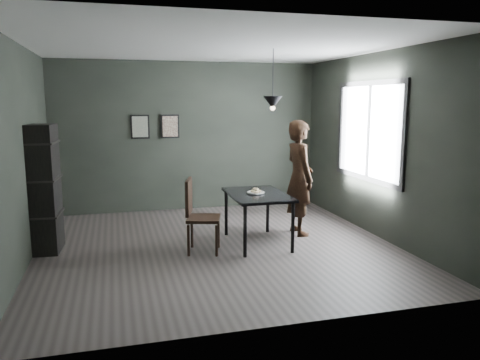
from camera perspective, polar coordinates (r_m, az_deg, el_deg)
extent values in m
plane|color=#332E2C|center=(6.81, -2.76, -8.10)|extent=(5.00, 5.00, 0.00)
cube|color=black|center=(8.97, -6.29, 5.28)|extent=(5.00, 0.10, 2.80)
cube|color=silver|center=(6.52, -2.97, 16.02)|extent=(5.00, 5.00, 0.02)
cube|color=white|center=(7.61, 15.46, 5.73)|extent=(0.02, 1.80, 1.40)
cube|color=black|center=(7.60, 15.39, 5.73)|extent=(0.04, 1.96, 1.56)
cube|color=black|center=(6.77, 2.15, -1.81)|extent=(0.80, 1.20, 0.04)
cylinder|color=black|center=(6.27, 0.62, -6.29)|extent=(0.05, 0.05, 0.71)
cylinder|color=black|center=(6.48, 6.45, -5.82)|extent=(0.05, 0.05, 0.71)
cylinder|color=black|center=(7.28, -1.70, -4.03)|extent=(0.05, 0.05, 0.71)
cylinder|color=black|center=(7.46, 3.40, -3.70)|extent=(0.05, 0.05, 0.71)
cylinder|color=white|center=(6.77, 1.93, -1.59)|extent=(0.23, 0.23, 0.01)
torus|color=#F6EBBF|center=(6.78, 2.22, -1.37)|extent=(0.09, 0.09, 0.03)
torus|color=#F6EBBF|center=(6.79, 1.66, -1.36)|extent=(0.09, 0.09, 0.03)
torus|color=#F6EBBF|center=(6.73, 1.92, -1.46)|extent=(0.09, 0.09, 0.03)
torus|color=#F6EBBF|center=(6.76, 1.94, -1.14)|extent=(0.13, 0.13, 0.05)
imported|color=black|center=(7.32, 7.24, 0.28)|extent=(0.46, 0.67, 1.79)
cube|color=black|center=(6.47, -4.45, -4.70)|extent=(0.55, 0.55, 0.04)
cube|color=black|center=(6.43, -6.26, -2.04)|extent=(0.16, 0.44, 0.48)
cylinder|color=black|center=(6.38, -6.29, -7.35)|extent=(0.04, 0.04, 0.43)
cylinder|color=black|center=(6.35, -2.86, -7.40)|extent=(0.04, 0.04, 0.43)
cylinder|color=black|center=(6.74, -5.88, -6.41)|extent=(0.04, 0.04, 0.43)
cylinder|color=black|center=(6.71, -2.64, -6.45)|extent=(0.04, 0.04, 0.43)
cube|color=black|center=(6.95, -22.68, -0.99)|extent=(0.38, 0.61, 1.76)
cylinder|color=black|center=(6.82, 4.05, 12.57)|extent=(0.01, 0.01, 0.75)
cone|color=black|center=(6.81, 4.01, 9.42)|extent=(0.28, 0.28, 0.18)
sphere|color=#FFE0B2|center=(6.81, 4.00, 8.74)|extent=(0.07, 0.07, 0.07)
cube|color=black|center=(8.83, -12.09, 6.36)|extent=(0.34, 0.03, 0.44)
cube|color=#445F4F|center=(8.81, -12.08, 6.36)|extent=(0.28, 0.01, 0.38)
cube|color=black|center=(8.88, -8.52, 6.49)|extent=(0.34, 0.03, 0.44)
cube|color=brown|center=(8.86, -8.51, 6.48)|extent=(0.28, 0.01, 0.38)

